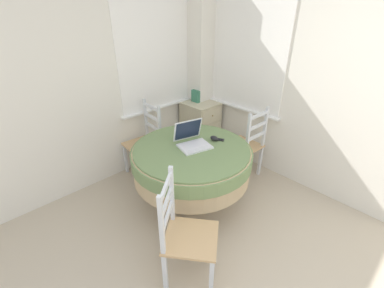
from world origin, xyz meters
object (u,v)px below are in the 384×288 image
Objects in this scene: round_dining_table at (191,160)px; dining_chair_camera_near at (185,235)px; cell_phone at (219,140)px; dining_chair_near_back_window at (145,142)px; corner_cabinet at (200,126)px; storage_box at (199,95)px; laptop at (192,140)px; dining_chair_near_right_window at (246,145)px; computer_mouse at (214,138)px.

dining_chair_camera_near reaches higher than round_dining_table.
cell_phone is 0.12× the size of dining_chair_near_back_window.
corner_cabinet is (1.00, 0.86, -0.20)m from round_dining_table.
dining_chair_near_back_window is 1.09m from storage_box.
dining_chair_camera_near is (-0.66, -1.49, 0.00)m from dining_chair_near_back_window.
laptop is 2.01× the size of storage_box.
laptop reaches higher than corner_cabinet.
dining_chair_camera_near is at bearing -136.73° from round_dining_table.
storage_box is (0.14, 0.99, 0.40)m from dining_chair_near_right_window.
dining_chair_near_back_window is at bearing -178.09° from storage_box.
dining_chair_near_back_window is 5.04× the size of storage_box.
dining_chair_camera_near is at bearing -137.57° from storage_box.
dining_chair_near_right_window is 1.26× the size of corner_cabinet.
corner_cabinet is (0.71, 0.91, -0.37)m from computer_mouse.
dining_chair_near_right_window is 0.93m from corner_cabinet.
storage_box is at bearing 82.07° from dining_chair_near_right_window.
dining_chair_near_right_window is at bearing -47.45° from dining_chair_near_back_window.
dining_chair_near_right_window is at bearing 19.36° from dining_chair_camera_near.
laptop is at bearing 157.51° from cell_phone.
computer_mouse is at bearing 145.60° from cell_phone.
computer_mouse is 0.52× the size of storage_box.
computer_mouse is 0.10× the size of dining_chair_camera_near.
laptop is 3.45× the size of cell_phone.
cell_phone is 0.12× the size of dining_chair_camera_near.
storage_box is at bearing 52.88° from computer_mouse.
round_dining_table is 1.33m from corner_cabinet.
round_dining_table is 1.29× the size of dining_chair_camera_near.
cell_phone is at bearing -125.19° from corner_cabinet.
dining_chair_near_right_window is 1.08m from storage_box.
dining_chair_camera_near is 5.04× the size of storage_box.
corner_cabinet is at bearing 83.10° from dining_chair_near_right_window.
computer_mouse is 0.10× the size of dining_chair_near_back_window.
dining_chair_near_right_window reaches higher than cell_phone.
round_dining_table is at bearing 170.45° from computer_mouse.
dining_chair_near_right_window is at bearing -7.28° from laptop.
laptop is 0.91m from dining_chair_near_back_window.
laptop is 0.40× the size of dining_chair_near_back_window.
round_dining_table is 1.41m from storage_box.
storage_box is (0.03, 0.06, 0.47)m from corner_cabinet.
storage_box is (1.03, 0.92, 0.27)m from round_dining_table.
cell_phone is (0.05, -0.03, -0.02)m from computer_mouse.
dining_chair_near_back_window is at bearing 108.66° from cell_phone.
computer_mouse is (0.29, -0.05, 0.17)m from round_dining_table.
cell_phone reaches higher than round_dining_table.
dining_chair_camera_near is at bearing -136.97° from laptop.
laptop reaches higher than dining_chair_near_back_window.
dining_chair_camera_near is (-0.69, -0.65, -0.33)m from laptop.
dining_chair_near_back_window is at bearing 92.39° from laptop.
dining_chair_near_back_window and dining_chair_camera_near have the same top height.
dining_chair_near_back_window is (-0.33, 0.97, -0.29)m from cell_phone.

